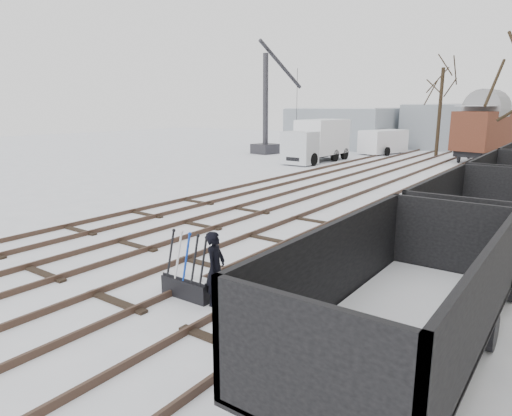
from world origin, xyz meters
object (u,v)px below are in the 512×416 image
(panel_van, at_px, (383,141))
(lorry, at_px, (317,140))
(crane, at_px, (267,125))
(worker, at_px, (215,268))
(freight_wagon_a, at_px, (398,326))
(ground_frame, at_px, (188,285))
(box_van_wagon, at_px, (484,129))

(panel_van, bearing_deg, lorry, -88.03)
(crane, bearing_deg, worker, -47.52)
(worker, bearing_deg, freight_wagon_a, -113.27)
(worker, xyz_separation_m, freight_wagon_a, (4.19, -0.53, 0.11))
(ground_frame, xyz_separation_m, worker, (0.75, 0.10, 0.54))
(box_van_wagon, bearing_deg, freight_wagon_a, -69.20)
(ground_frame, height_order, freight_wagon_a, freight_wagon_a)
(worker, height_order, freight_wagon_a, freight_wagon_a)
(lorry, height_order, crane, crane)
(freight_wagon_a, relative_size, crane, 0.60)
(freight_wagon_a, height_order, lorry, lorry)
(freight_wagon_a, distance_m, box_van_wagon, 33.00)
(worker, xyz_separation_m, box_van_wagon, (-0.40, 32.11, 1.68))
(box_van_wagon, height_order, panel_van, box_van_wagon)
(box_van_wagon, height_order, lorry, box_van_wagon)
(box_van_wagon, bearing_deg, ground_frame, -77.82)
(crane, bearing_deg, lorry, -14.03)
(lorry, relative_size, panel_van, 1.37)
(worker, height_order, box_van_wagon, box_van_wagon)
(panel_van, distance_m, crane, 10.72)
(freight_wagon_a, bearing_deg, lorry, 120.86)
(worker, height_order, lorry, lorry)
(crane, bearing_deg, ground_frame, -48.73)
(freight_wagon_a, height_order, crane, crane)
(freight_wagon_a, height_order, panel_van, freight_wagon_a)
(worker, xyz_separation_m, crane, (-17.68, 27.65, 1.80))
(box_van_wagon, bearing_deg, lorry, -131.48)
(ground_frame, relative_size, box_van_wagon, 0.24)
(ground_frame, distance_m, freight_wagon_a, 5.00)
(ground_frame, xyz_separation_m, crane, (-16.93, 27.75, 2.34))
(freight_wagon_a, relative_size, panel_van, 1.14)
(freight_wagon_a, bearing_deg, crane, 127.82)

